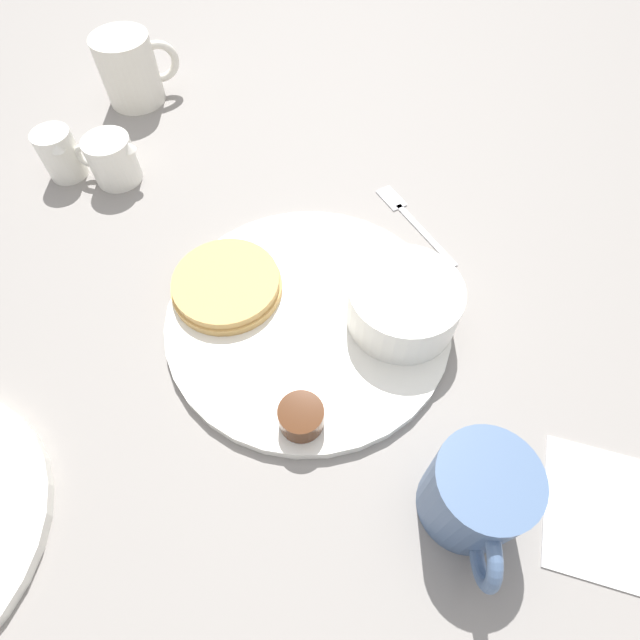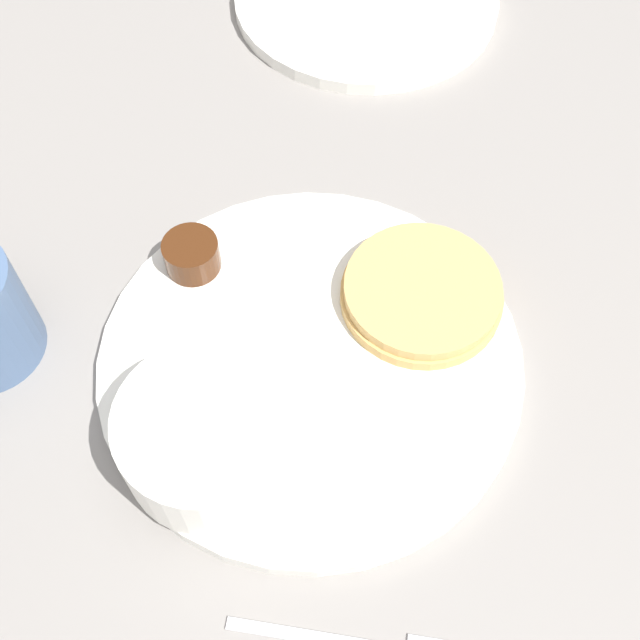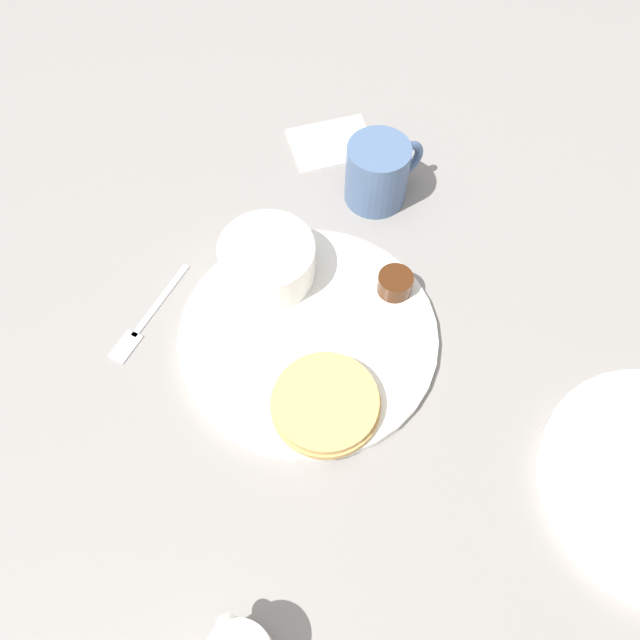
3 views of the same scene
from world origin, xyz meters
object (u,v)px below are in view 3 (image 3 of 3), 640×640
(fork, at_px, (143,322))
(coffee_mug, at_px, (379,173))
(bowl, at_px, (267,259))
(plate, at_px, (308,335))

(fork, bearing_deg, coffee_mug, 28.76)
(bowl, bearing_deg, plate, -65.99)
(plate, bearing_deg, fork, 168.17)
(plate, distance_m, coffee_mug, 0.23)
(plate, xyz_separation_m, bowl, (-0.04, 0.08, 0.03))
(bowl, relative_size, coffee_mug, 1.05)
(coffee_mug, bearing_deg, fork, -151.24)
(plate, relative_size, fork, 2.27)
(bowl, xyz_separation_m, coffee_mug, (0.14, 0.11, 0.00))
(bowl, bearing_deg, coffee_mug, 38.28)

